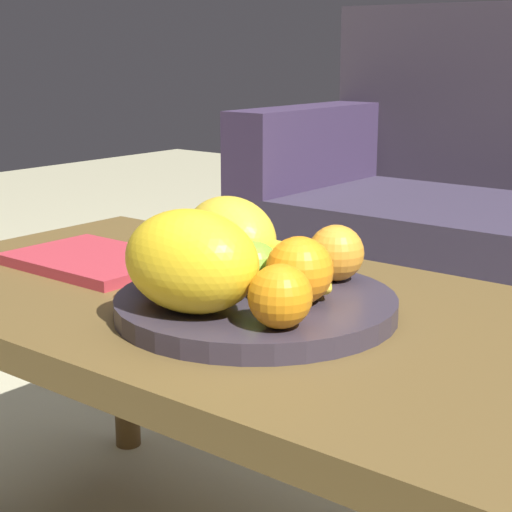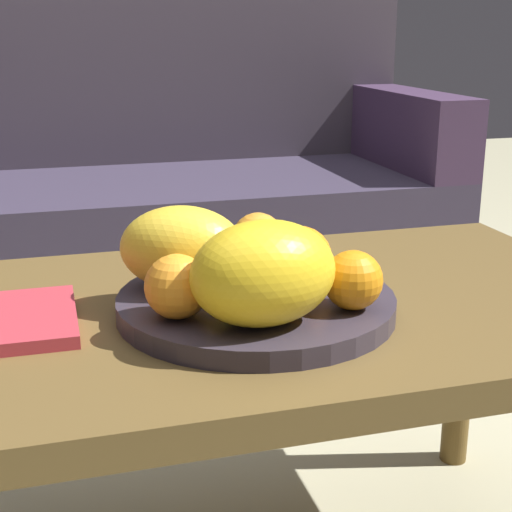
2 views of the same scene
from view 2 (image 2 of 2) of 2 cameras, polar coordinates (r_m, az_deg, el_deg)
The scene contains 11 objects.
coffee_table at distance 1.00m, azimuth -2.82°, elevation -6.58°, with size 1.11×0.57×0.46m.
couch at distance 2.21m, azimuth -8.56°, elevation 3.72°, with size 1.70×0.70×0.90m.
fruit_bowl at distance 0.95m, azimuth -0.00°, elevation -3.60°, with size 0.35×0.35×0.03m, color #332C38.
melon_large_front at distance 0.84m, azimuth 0.57°, elevation -1.30°, with size 0.17×0.12×0.12m, color yellow.
melon_smaller_beside at distance 0.96m, azimuth -5.57°, elevation 0.61°, with size 0.16×0.11×0.11m, color yellow.
orange_front at distance 0.96m, azimuth 3.31°, elevation -0.14°, with size 0.08×0.08×0.08m, color orange.
orange_left at distance 0.87m, azimuth -5.94°, elevation -2.29°, with size 0.07×0.07×0.07m, color orange.
orange_right at distance 1.05m, azimuth 0.14°, elevation 1.29°, with size 0.07×0.07×0.07m, color orange.
orange_back at distance 0.90m, azimuth 7.27°, elevation -1.80°, with size 0.07×0.07×0.07m, color orange.
apple_left at distance 0.94m, azimuth -0.83°, elevation -0.91°, with size 0.06×0.06×0.06m, color #6EAC2B.
banana_bunch at distance 0.99m, azimuth 0.19°, elevation -0.35°, with size 0.16×0.12×0.06m.
Camera 2 is at (-0.20, -0.89, 0.81)m, focal length 53.42 mm.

